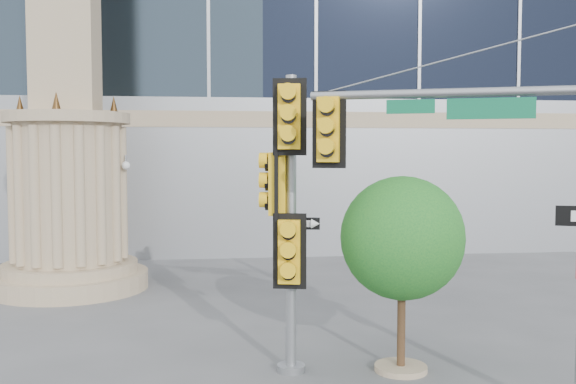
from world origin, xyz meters
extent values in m
cylinder|color=tan|center=(-6.00, 9.00, 0.25)|extent=(4.40, 4.40, 0.50)
cylinder|color=tan|center=(-6.00, 9.00, 0.65)|extent=(3.80, 3.80, 0.30)
cylinder|color=tan|center=(-6.00, 9.00, 2.80)|extent=(3.00, 3.00, 4.00)
cylinder|color=tan|center=(-6.00, 9.00, 4.95)|extent=(3.50, 3.50, 0.30)
cone|color=#472D14|center=(-4.70, 9.00, 5.35)|extent=(0.24, 0.24, 0.50)
cone|color=#472D14|center=(-7.30, 9.00, 5.35)|extent=(0.24, 0.24, 0.50)
cylinder|color=slate|center=(1.59, -0.62, 4.88)|extent=(3.86, 1.64, 0.14)
cube|color=#0C6640|center=(2.22, -0.89, 4.64)|extent=(1.19, 0.51, 0.31)
cube|color=yellow|center=(-0.04, 0.03, 4.34)|extent=(0.60, 0.45, 1.22)
cylinder|color=slate|center=(-0.49, 1.31, 0.06)|extent=(0.51, 0.51, 0.13)
cylinder|color=slate|center=(-0.49, 1.31, 2.67)|extent=(0.19, 0.19, 5.35)
cube|color=yellow|center=(-0.54, 1.08, 4.60)|extent=(0.64, 0.42, 1.34)
cube|color=yellow|center=(-0.72, 1.36, 3.42)|extent=(0.42, 0.64, 1.34)
cube|color=yellow|center=(-0.54, 1.08, 2.25)|extent=(0.64, 0.42, 1.34)
cube|color=black|center=(-0.33, 1.14, 2.73)|extent=(0.65, 0.18, 0.21)
cylinder|color=tan|center=(1.50, 1.10, 0.05)|extent=(0.96, 0.96, 0.11)
cylinder|color=#382314|center=(1.50, 1.10, 0.96)|extent=(0.15, 0.15, 1.91)
sphere|color=#156021|center=(1.50, 1.10, 2.45)|extent=(2.23, 2.23, 2.23)
sphere|color=#156021|center=(1.98, 1.37, 2.13)|extent=(1.38, 1.38, 1.38)
sphere|color=#156021|center=(1.13, 0.84, 2.18)|extent=(1.17, 1.17, 1.17)
camera|label=1|loc=(-1.88, -10.03, 3.99)|focal=40.00mm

